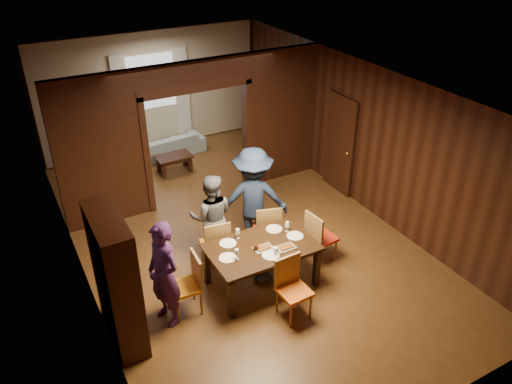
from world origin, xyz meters
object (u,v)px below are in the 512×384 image
person_navy (253,198)px  hutch (116,280)px  chair_right (322,236)px  chair_far_r (266,227)px  coffee_table (174,164)px  sofa (168,145)px  chair_near (294,290)px  person_purple (164,275)px  person_grey (211,217)px  chair_left (185,285)px  chair_far_l (215,243)px  dining_table (262,265)px

person_navy → hutch: bearing=46.9°
chair_right → chair_far_r: same height
coffee_table → chair_far_r: chair_far_r is taller
sofa → chair_near: size_ratio=1.84×
person_purple → person_navy: 2.32m
hutch → person_navy: bearing=22.1°
person_purple → person_grey: person_purple is taller
person_navy → hutch: hutch is taller
person_grey → person_purple: bearing=65.6°
chair_near → hutch: hutch is taller
person_purple → chair_right: 2.85m
chair_left → chair_far_r: size_ratio=1.00×
chair_far_r → person_navy: bearing=-53.9°
person_navy → coffee_table: size_ratio=2.37×
chair_far_l → person_navy: bearing=-153.6°
hutch → chair_right: bearing=1.6°
person_grey → chair_left: person_grey is taller
dining_table → chair_left: chair_left is taller
person_navy → person_grey: bearing=23.6°
coffee_table → chair_left: chair_left is taller
chair_far_l → chair_far_r: size_ratio=1.00×
chair_right → person_purple: bearing=85.9°
person_navy → hutch: size_ratio=0.95×
person_grey → hutch: (-1.90, -1.11, 0.21)m
chair_far_l → coffee_table: bearing=-91.5°
sofa → hutch: hutch is taller
chair_left → chair_far_l: 1.13m
sofa → hutch: bearing=58.2°
person_navy → coffee_table: 3.44m
dining_table → person_navy: bearing=68.2°
coffee_table → chair_near: 5.28m
dining_table → chair_right: (1.22, 0.08, 0.10)m
chair_right → hutch: hutch is taller
dining_table → hutch: size_ratio=0.84×
person_purple → sofa: size_ratio=0.94×
person_grey → coffee_table: bearing=-75.7°
person_purple → chair_near: 1.90m
coffee_table → chair_right: chair_right is taller
person_purple → person_grey: (1.24, 1.12, -0.05)m
hutch → chair_far_r: bearing=15.9°
person_grey → sofa: person_grey is taller
person_purple → chair_near: (1.68, -0.82, -0.36)m
dining_table → chair_far_r: chair_far_r is taller
chair_left → chair_near: (1.37, -0.87, 0.00)m
coffee_table → chair_far_r: size_ratio=0.82×
chair_left → chair_near: size_ratio=1.00×
hutch → coffee_table: bearing=61.3°
sofa → chair_right: size_ratio=1.84×
person_grey → chair_far_r: person_grey is taller
person_navy → sofa: size_ratio=1.06×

